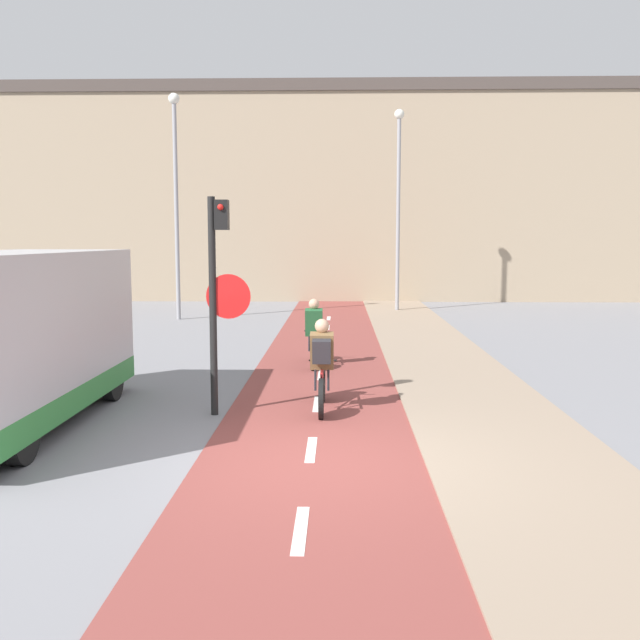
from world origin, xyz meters
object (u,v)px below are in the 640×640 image
(traffic_light_pole, at_px, (218,282))
(cyclist_near, at_px, (322,367))
(van, at_px, (10,342))
(street_lamp_sidewalk, at_px, (398,190))
(cyclist_far, at_px, (314,335))
(street_lamp_far, at_px, (176,184))

(traffic_light_pole, xyz_separation_m, cyclist_near, (1.55, 0.25, -1.33))
(cyclist_near, height_order, van, van)
(street_lamp_sidewalk, bearing_deg, cyclist_near, -98.81)
(traffic_light_pole, bearing_deg, cyclist_near, 9.15)
(street_lamp_sidewalk, height_order, van, street_lamp_sidewalk)
(traffic_light_pole, xyz_separation_m, cyclist_far, (1.29, 4.19, -1.38))
(street_lamp_far, xyz_separation_m, cyclist_near, (5.09, -12.66, -3.75))
(street_lamp_far, xyz_separation_m, street_lamp_sidewalk, (7.51, 2.92, -0.01))
(street_lamp_far, distance_m, van, 14.07)
(traffic_light_pole, distance_m, street_lamp_far, 13.60)
(street_lamp_sidewalk, bearing_deg, traffic_light_pole, -104.06)
(traffic_light_pole, distance_m, street_lamp_sidewalk, 16.49)
(cyclist_near, height_order, cyclist_far, cyclist_near)
(street_lamp_sidewalk, xyz_separation_m, cyclist_far, (-2.68, -11.64, -3.78))
(street_lamp_sidewalk, relative_size, cyclist_near, 4.23)
(street_lamp_sidewalk, xyz_separation_m, cyclist_near, (-2.41, -15.58, -3.74))
(street_lamp_sidewalk, height_order, cyclist_far, street_lamp_sidewalk)
(traffic_light_pole, relative_size, street_lamp_far, 0.45)
(street_lamp_sidewalk, distance_m, van, 18.22)
(street_lamp_far, bearing_deg, van, -86.99)
(traffic_light_pole, relative_size, cyclist_near, 1.90)
(traffic_light_pole, height_order, van, traffic_light_pole)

